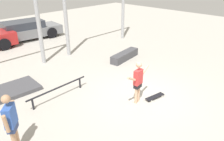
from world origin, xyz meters
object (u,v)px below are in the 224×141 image
object	(u,v)px
parked_car_grey	(26,30)
bystander	(11,121)
grind_box	(125,56)
skateboard	(155,97)
skateboarder	(138,80)
manual_pad	(9,91)
grind_rail	(58,89)

from	to	relation	value
parked_car_grey	bystander	distance (m)	10.57
grind_box	skateboard	bearing A→B (deg)	-122.71
skateboard	grind_box	world-z (taller)	grind_box
skateboarder	skateboard	world-z (taller)	skateboarder
skateboarder	skateboard	bearing A→B (deg)	-31.82
manual_pad	skateboarder	bearing A→B (deg)	-53.57
skateboarder	grind_box	world-z (taller)	skateboarder
skateboarder	skateboard	size ratio (longest dim) A/B	1.85
grind_box	grind_rail	xyz separation A→B (m)	(-4.61, -0.72, 0.15)
skateboarder	grind_box	bearing A→B (deg)	41.19
manual_pad	skateboard	bearing A→B (deg)	-50.07
manual_pad	bystander	xyz separation A→B (m)	(-1.07, -3.07, 0.84)
grind_box	manual_pad	world-z (taller)	grind_box
grind_rail	skateboarder	bearing A→B (deg)	-52.01
manual_pad	grind_rail	bearing A→B (deg)	-55.78
skateboarder	grind_rail	xyz separation A→B (m)	(-1.79, 2.30, -0.53)
grind_box	grind_rail	world-z (taller)	grind_rail
skateboarder	bystander	xyz separation A→B (m)	(-4.02, 0.93, 0.03)
bystander	parked_car_grey	bearing A→B (deg)	-167.36
grind_rail	parked_car_grey	distance (m)	8.42
skateboarder	grind_rail	distance (m)	2.96
skateboard	grind_rail	xyz separation A→B (m)	(-2.46, 2.62, 0.29)
grind_box	grind_rail	size ratio (longest dim) A/B	0.79
manual_pad	bystander	bearing A→B (deg)	-109.20
skateboard	grind_rail	distance (m)	3.61
grind_rail	parked_car_grey	bearing A→B (deg)	70.91
parked_car_grey	grind_rail	bearing A→B (deg)	-103.81
manual_pad	parked_car_grey	xyz separation A→B (m)	(3.91, 6.26, 0.55)
grind_rail	bystander	distance (m)	2.67
skateboarder	grind_box	xyz separation A→B (m)	(2.82, 3.02, -0.69)
skateboarder	manual_pad	distance (m)	5.03
skateboarder	manual_pad	size ratio (longest dim) A/B	0.71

